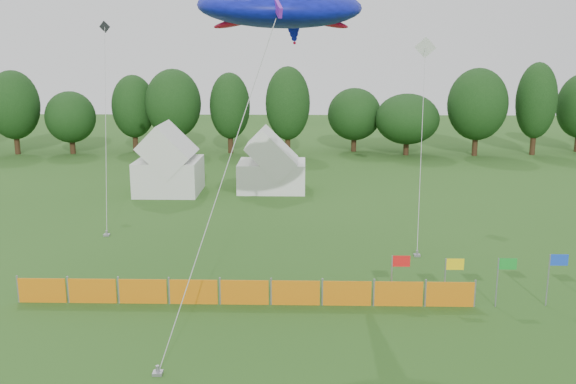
{
  "coord_description": "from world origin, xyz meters",
  "views": [
    {
      "loc": [
        0.52,
        -14.6,
        9.9
      ],
      "look_at": [
        0.0,
        6.0,
        5.2
      ],
      "focal_mm": 40.0,
      "sensor_mm": 36.0,
      "label": 1
    }
  ],
  "objects_px": {
    "tent_left": "(169,165)",
    "stingray_kite": "(282,7)",
    "barrier_fence": "(244,292)",
    "tent_right": "(272,167)"
  },
  "relations": [
    {
      "from": "tent_right",
      "to": "stingray_kite",
      "type": "bearing_deg",
      "value": -85.83
    },
    {
      "from": "tent_left",
      "to": "tent_right",
      "type": "bearing_deg",
      "value": 7.55
    },
    {
      "from": "tent_left",
      "to": "stingray_kite",
      "type": "bearing_deg",
      "value": -64.85
    },
    {
      "from": "tent_left",
      "to": "stingray_kite",
      "type": "height_order",
      "value": "stingray_kite"
    },
    {
      "from": "barrier_fence",
      "to": "stingray_kite",
      "type": "bearing_deg",
      "value": 47.53
    },
    {
      "from": "tent_right",
      "to": "barrier_fence",
      "type": "relative_size",
      "value": 0.26
    },
    {
      "from": "stingray_kite",
      "to": "barrier_fence",
      "type": "bearing_deg",
      "value": -132.47
    },
    {
      "from": "stingray_kite",
      "to": "tent_left",
      "type": "bearing_deg",
      "value": 115.15
    },
    {
      "from": "tent_right",
      "to": "tent_left",
      "type": "bearing_deg",
      "value": -172.45
    },
    {
      "from": "tent_left",
      "to": "tent_right",
      "type": "relative_size",
      "value": 0.92
    }
  ]
}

